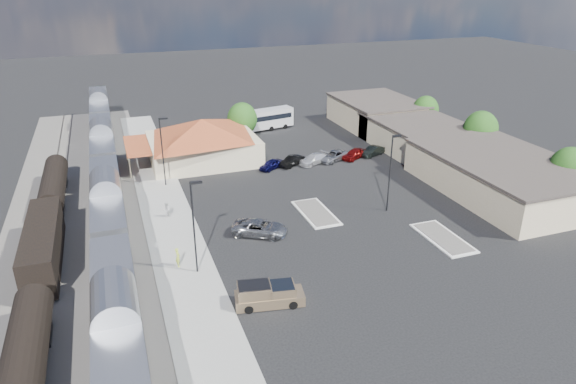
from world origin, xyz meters
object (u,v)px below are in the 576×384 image
object	(u,v)px
station_depot	(202,140)
suv	(260,228)
pickup_truck	(269,295)
coach_bus	(262,119)

from	to	relation	value
station_depot	suv	bearing A→B (deg)	-87.52
station_depot	pickup_truck	xyz separation A→B (m)	(-1.70, -36.75, -2.20)
pickup_truck	suv	distance (m)	12.25
station_depot	suv	size ratio (longest dim) A/B	3.16
station_depot	suv	world-z (taller)	station_depot
suv	coach_bus	xyz separation A→B (m)	(11.61, 36.82, 1.25)
pickup_truck	coach_bus	bearing A→B (deg)	-6.40
station_depot	pickup_truck	size ratio (longest dim) A/B	3.10
station_depot	pickup_truck	distance (m)	36.86
pickup_truck	suv	bearing A→B (deg)	-3.06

